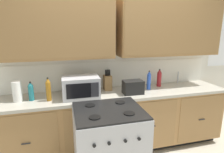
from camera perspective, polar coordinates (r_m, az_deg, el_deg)
The scene contains 12 objects.
wall_unit at distance 2.78m, azimuth 0.82°, elevation 10.44°, with size 4.47×0.40×2.35m.
counter_run at distance 2.90m, azimuth 1.82°, elevation -13.14°, with size 3.30×0.64×0.91m.
stove_range at distance 2.31m, azimuth -0.96°, elevation -20.73°, with size 0.76×0.68×0.95m.
microwave at distance 2.55m, azimuth -9.49°, elevation -3.06°, with size 0.48×0.37×0.28m.
toaster at distance 2.67m, azimuth 6.38°, elevation -3.21°, with size 0.28×0.18×0.19m.
knife_block at distance 2.82m, azimuth -1.36°, elevation -1.78°, with size 0.11×0.14×0.31m.
sink_faucet at distance 3.36m, azimuth 19.36°, elevation -0.30°, with size 0.02×0.02×0.20m, color #B2B5BA.
paper_towel_roll at distance 2.64m, azimuth -26.85°, elevation -4.01°, with size 0.12×0.12×0.26m, color white.
bottle_red at distance 3.08m, azimuth 14.12°, elevation -0.44°, with size 0.07×0.07×0.28m.
bottle_blue at distance 2.89m, azimuth 11.13°, elevation -1.15°, with size 0.06×0.06×0.29m.
bottle_amber at distance 2.50m, azimuth -18.72°, elevation -3.76°, with size 0.06×0.06×0.30m.
bottle_teal at distance 2.60m, azimuth -23.35°, elevation -4.15°, with size 0.07×0.07×0.25m.
Camera 1 is at (-0.74, -2.18, 1.77)m, focal length 30.15 mm.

